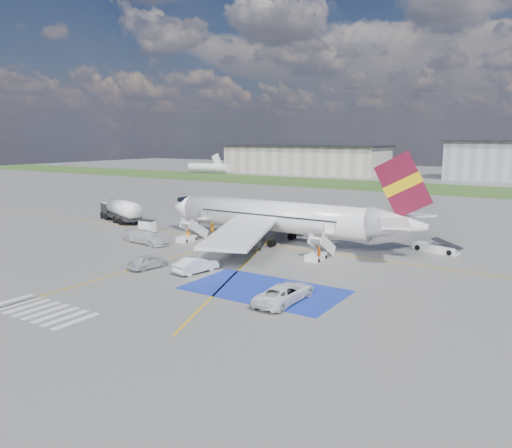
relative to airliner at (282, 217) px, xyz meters
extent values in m
plane|color=#60605E|center=(-1.51, -14.00, -3.39)|extent=(400.00, 400.00, 0.00)
cube|color=#2D4C1E|center=(-1.51, 81.00, -3.39)|extent=(400.00, 30.00, 0.01)
cube|color=gold|center=(-1.51, -2.00, -3.39)|extent=(120.00, 0.20, 0.01)
cube|color=gold|center=(-6.51, -24.00, -3.39)|extent=(0.20, 60.00, 0.01)
cube|color=gold|center=(-1.51, -2.00, -3.39)|extent=(20.71, 56.45, 0.01)
cube|color=#1B31A2|center=(8.49, -18.00, -3.39)|extent=(14.00, 8.00, 0.01)
cube|color=silver|center=(-7.51, -32.00, -3.39)|extent=(0.60, 4.00, 0.01)
cube|color=silver|center=(-6.31, -32.00, -3.39)|extent=(0.60, 4.00, 0.01)
cube|color=silver|center=(-5.11, -32.00, -3.39)|extent=(0.60, 4.00, 0.01)
cube|color=silver|center=(-3.91, -32.00, -3.39)|extent=(0.60, 4.00, 0.01)
cube|color=silver|center=(-2.71, -32.00, -3.39)|extent=(0.60, 4.00, 0.01)
cube|color=silver|center=(-1.51, -32.00, -3.39)|extent=(0.60, 4.00, 0.01)
cube|color=silver|center=(-0.31, -32.00, -3.39)|extent=(0.60, 4.00, 0.01)
cube|color=silver|center=(0.89, -32.00, -3.39)|extent=(0.60, 4.00, 0.01)
cube|color=gray|center=(-56.51, 116.00, 1.61)|extent=(60.00, 22.00, 10.00)
cylinder|color=silver|center=(-1.51, 0.00, 0.01)|extent=(26.00, 3.90, 3.90)
cone|color=silver|center=(-16.51, 0.00, 0.01)|extent=(4.00, 3.90, 3.90)
cube|color=black|center=(-15.91, 0.00, 1.06)|extent=(1.67, 1.90, 0.82)
cone|color=silver|center=(14.69, 0.00, 0.41)|extent=(6.50, 3.90, 3.90)
cube|color=silver|center=(-0.51, -8.50, -0.59)|extent=(9.86, 15.95, 1.40)
cube|color=silver|center=(-0.51, 8.50, -0.59)|extent=(9.86, 15.95, 1.40)
cylinder|color=#38383A|center=(-1.51, -5.60, -1.99)|extent=(3.40, 2.10, 2.10)
cylinder|color=#38383A|center=(-1.51, 5.60, -1.99)|extent=(3.40, 2.10, 2.10)
cube|color=maroon|center=(14.99, 0.00, 4.81)|extent=(6.62, 0.30, 7.45)
cube|color=gold|center=(14.99, 0.00, 4.81)|extent=(4.36, 0.40, 3.08)
cube|color=silver|center=(15.29, -3.20, 1.11)|extent=(4.73, 5.95, 0.49)
cube|color=silver|center=(15.29, 3.20, 1.11)|extent=(4.73, 5.95, 0.49)
cube|color=black|center=(-1.51, -1.96, 0.36)|extent=(19.50, 0.04, 0.18)
cube|color=black|center=(-1.51, 1.96, 0.36)|extent=(19.50, 0.04, 0.18)
cube|color=silver|center=(-11.01, -4.15, -1.94)|extent=(1.40, 3.73, 2.32)
cube|color=silver|center=(-11.01, -2.25, -0.89)|extent=(1.40, 1.00, 0.12)
cylinder|color=black|center=(-11.71, -2.25, -0.34)|extent=(0.06, 0.06, 1.10)
cylinder|color=black|center=(-10.31, -2.25, -0.34)|extent=(0.06, 0.06, 1.10)
cube|color=silver|center=(-11.01, -5.75, -3.04)|extent=(1.60, 2.40, 0.70)
cube|color=silver|center=(7.49, -4.15, -1.94)|extent=(1.40, 3.73, 2.32)
cube|color=silver|center=(7.49, -2.25, -0.89)|extent=(1.40, 1.00, 0.12)
cylinder|color=black|center=(6.79, -2.25, -0.34)|extent=(0.06, 0.06, 1.10)
cylinder|color=black|center=(8.19, -2.25, -0.34)|extent=(0.06, 0.06, 1.10)
cube|color=silver|center=(7.49, -5.75, -3.04)|extent=(1.60, 2.40, 0.70)
cube|color=black|center=(-33.64, 1.67, -2.09)|extent=(3.33, 3.33, 2.60)
cylinder|color=silver|center=(-28.63, -0.13, -1.13)|extent=(8.12, 5.05, 2.60)
cube|color=black|center=(-28.63, -0.13, -2.43)|extent=(8.12, 5.05, 0.57)
cube|color=silver|center=(-19.58, -4.13, -2.47)|extent=(2.27, 1.48, 1.51)
cube|color=black|center=(-19.58, -4.13, -1.66)|extent=(2.15, 1.37, 0.13)
cube|color=silver|center=(17.66, 5.64, -2.96)|extent=(5.39, 2.75, 0.86)
cube|color=black|center=(18.92, 5.38, -2.21)|extent=(3.56, 1.96, 0.96)
imported|color=#AAADB1|center=(-5.41, -18.31, -2.66)|extent=(2.30, 4.48, 1.46)
imported|color=silver|center=(-0.29, -16.80, -2.60)|extent=(2.55, 5.05, 1.59)
imported|color=white|center=(11.61, -19.84, -2.38)|extent=(2.50, 5.39, 2.02)
imported|color=silver|center=(-14.63, -9.42, -2.30)|extent=(5.86, 3.02, 2.19)
imported|color=orange|center=(-10.83, -5.55, -2.59)|extent=(0.70, 0.62, 1.61)
imported|color=orange|center=(-10.24, -1.40, -2.47)|extent=(1.10, 1.14, 1.86)
imported|color=orange|center=(8.22, -6.38, -2.54)|extent=(0.94, 1.05, 1.71)
camera|label=1|loc=(30.84, -54.09, 9.90)|focal=35.00mm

